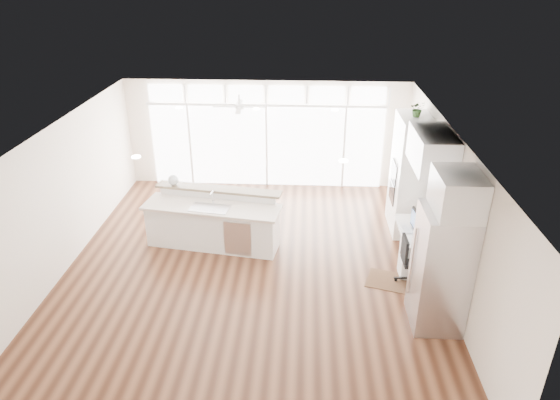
{
  "coord_description": "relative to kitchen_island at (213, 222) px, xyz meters",
  "views": [
    {
      "loc": [
        0.97,
        -7.95,
        5.33
      ],
      "look_at": [
        0.51,
        0.6,
        1.17
      ],
      "focal_mm": 32.0,
      "sensor_mm": 36.0,
      "label": 1
    }
  ],
  "objects": [
    {
      "name": "rug",
      "position": [
        3.46,
        -1.12,
        -0.54
      ],
      "size": [
        1.01,
        0.85,
        0.01
      ],
      "primitive_type": "cube",
      "rotation": [
        0.0,
        0.0,
        -0.29
      ],
      "color": "#321C0F",
      "rests_on": "floor"
    },
    {
      "name": "desk_nook",
      "position": [
        3.99,
        -0.53,
        -0.17
      ],
      "size": [
        0.72,
        1.3,
        0.76
      ],
      "primitive_type": "cube",
      "color": "white",
      "rests_on": "floor"
    },
    {
      "name": "kitchen_island",
      "position": [
        0.0,
        0.0,
        0.0
      ],
      "size": [
        2.87,
        1.45,
        1.09
      ],
      "primitive_type": "cube",
      "rotation": [
        0.0,
        0.0,
        -0.16
      ],
      "color": "white",
      "rests_on": "floor"
    },
    {
      "name": "wall_right",
      "position": [
        4.36,
        -0.83,
        0.8
      ],
      "size": [
        0.04,
        8.0,
        2.7
      ],
      "primitive_type": "cube",
      "color": "white",
      "rests_on": "floor"
    },
    {
      "name": "office_chair",
      "position": [
        3.84,
        -1.1,
        -0.09
      ],
      "size": [
        0.48,
        0.44,
        0.91
      ],
      "primitive_type": "cube",
      "rotation": [
        0.0,
        0.0,
        0.02
      ],
      "color": "black",
      "rests_on": "floor"
    },
    {
      "name": "upper_cabinets",
      "position": [
        4.03,
        -0.53,
        1.8
      ],
      "size": [
        0.64,
        1.3,
        0.64
      ],
      "primitive_type": "cube",
      "color": "white",
      "rests_on": "wall_right"
    },
    {
      "name": "glass_wall",
      "position": [
        0.86,
        3.11,
        0.5
      ],
      "size": [
        5.8,
        0.06,
        2.08
      ],
      "primitive_type": "cube",
      "color": "white",
      "rests_on": "wall_back"
    },
    {
      "name": "refrigerator",
      "position": [
        3.97,
        -2.18,
        0.45
      ],
      "size": [
        0.76,
        0.9,
        2.0
      ],
      "primitive_type": "cube",
      "color": "silver",
      "rests_on": "floor"
    },
    {
      "name": "wall_front",
      "position": [
        0.86,
        -4.83,
        0.8
      ],
      "size": [
        7.0,
        0.04,
        2.7
      ],
      "primitive_type": "cube",
      "color": "white",
      "rests_on": "floor"
    },
    {
      "name": "fishbowl",
      "position": [
        -0.88,
        0.54,
        0.66
      ],
      "size": [
        0.24,
        0.24,
        0.22
      ],
      "primitive_type": "sphere",
      "rotation": [
        0.0,
        0.0,
        -0.07
      ],
      "color": "silver",
      "rests_on": "kitchen_island"
    },
    {
      "name": "ceiling",
      "position": [
        0.86,
        -0.83,
        2.15
      ],
      "size": [
        7.0,
        8.0,
        0.02
      ],
      "primitive_type": "cube",
      "color": "silver",
      "rests_on": "wall_back"
    },
    {
      "name": "fridge_cabinet",
      "position": [
        4.03,
        -2.18,
        1.75
      ],
      "size": [
        0.64,
        0.9,
        0.6
      ],
      "primitive_type": "cube",
      "color": "white",
      "rests_on": "wall_right"
    },
    {
      "name": "wall_back",
      "position": [
        0.86,
        3.17,
        0.8
      ],
      "size": [
        7.0,
        0.04,
        2.7
      ],
      "primitive_type": "cube",
      "color": "white",
      "rests_on": "floor"
    },
    {
      "name": "keyboard",
      "position": [
        3.74,
        -0.53,
        0.22
      ],
      "size": [
        0.17,
        0.35,
        0.02
      ],
      "primitive_type": "cube",
      "rotation": [
        0.0,
        0.0,
        0.14
      ],
      "color": "silver",
      "rests_on": "desk_nook"
    },
    {
      "name": "recessed_lights",
      "position": [
        0.86,
        -0.63,
        2.13
      ],
      "size": [
        3.4,
        3.0,
        0.02
      ],
      "primitive_type": "cube",
      "color": "white",
      "rests_on": "ceiling"
    },
    {
      "name": "monitor",
      "position": [
        3.91,
        -0.53,
        0.42
      ],
      "size": [
        0.13,
        0.49,
        0.4
      ],
      "primitive_type": "cube",
      "rotation": [
        0.0,
        0.0,
        0.1
      ],
      "color": "black",
      "rests_on": "desk_nook"
    },
    {
      "name": "desk_window",
      "position": [
        4.32,
        -0.53,
        1.0
      ],
      "size": [
        0.04,
        0.85,
        0.85
      ],
      "primitive_type": "cube",
      "color": "white",
      "rests_on": "wall_right"
    },
    {
      "name": "oven_cabinet",
      "position": [
        4.03,
        0.97,
        0.7
      ],
      "size": [
        0.64,
        1.2,
        2.5
      ],
      "primitive_type": "cube",
      "color": "white",
      "rests_on": "floor"
    },
    {
      "name": "wall_left",
      "position": [
        -2.64,
        -0.83,
        0.8
      ],
      "size": [
        0.04,
        8.0,
        2.7
      ],
      "primitive_type": "cube",
      "color": "white",
      "rests_on": "floor"
    },
    {
      "name": "transom_row",
      "position": [
        0.86,
        3.11,
        1.83
      ],
      "size": [
        5.9,
        0.06,
        0.4
      ],
      "primitive_type": "cube",
      "color": "white",
      "rests_on": "wall_back"
    },
    {
      "name": "potted_plant",
      "position": [
        4.03,
        0.97,
        2.08
      ],
      "size": [
        0.32,
        0.35,
        0.25
      ],
      "primitive_type": "imported",
      "rotation": [
        0.0,
        0.0,
        -0.13
      ],
      "color": "#366029",
      "rests_on": "oven_cabinet"
    },
    {
      "name": "floor",
      "position": [
        0.86,
        -0.83,
        -0.56
      ],
      "size": [
        7.0,
        8.0,
        0.02
      ],
      "primitive_type": "cube",
      "color": "#3E2013",
      "rests_on": "ground"
    },
    {
      "name": "framed_photos",
      "position": [
        4.32,
        0.09,
        0.85
      ],
      "size": [
        0.06,
        0.22,
        0.8
      ],
      "primitive_type": "cube",
      "color": "black",
      "rests_on": "wall_right"
    },
    {
      "name": "ceiling_fan",
      "position": [
        0.36,
        1.97,
        1.93
      ],
      "size": [
        1.16,
        1.16,
        0.32
      ],
      "primitive_type": "cube",
      "color": "white",
      "rests_on": "ceiling"
    }
  ]
}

